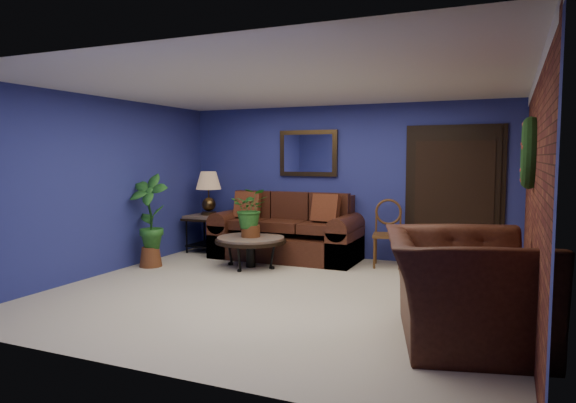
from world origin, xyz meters
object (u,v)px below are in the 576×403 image
at_px(sofa, 288,237).
at_px(armchair, 461,288).
at_px(side_chair, 388,228).
at_px(end_table, 209,223).
at_px(coffee_table, 251,241).
at_px(table_lamp, 209,188).

relative_size(sofa, armchair, 1.59).
relative_size(sofa, side_chair, 2.34).
bearing_deg(armchair, end_table, 42.68).
bearing_deg(sofa, coffee_table, -104.31).
distance_m(table_lamp, armchair, 5.34).
bearing_deg(table_lamp, armchair, -32.88).
xyz_separation_m(side_chair, armchair, (1.31, -2.95, -0.09)).
relative_size(end_table, side_chair, 0.70).
bearing_deg(coffee_table, armchair, -32.46).
xyz_separation_m(table_lamp, armchair, (4.45, -2.88, -0.63)).
xyz_separation_m(coffee_table, armchair, (3.19, -2.03, 0.09)).
xyz_separation_m(sofa, coffee_table, (-0.23, -0.89, 0.05)).
height_order(table_lamp, armchair, table_lamp).
xyz_separation_m(sofa, end_table, (-1.49, -0.04, 0.15)).
bearing_deg(armchair, side_chair, 9.56).
bearing_deg(table_lamp, end_table, 180.00).
bearing_deg(sofa, armchair, -44.58).
bearing_deg(armchair, coffee_table, 43.11).
xyz_separation_m(end_table, table_lamp, (0.00, 0.00, 0.62)).
relative_size(table_lamp, side_chair, 0.72).
height_order(end_table, armchair, armchair).
bearing_deg(side_chair, table_lamp, 171.04).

